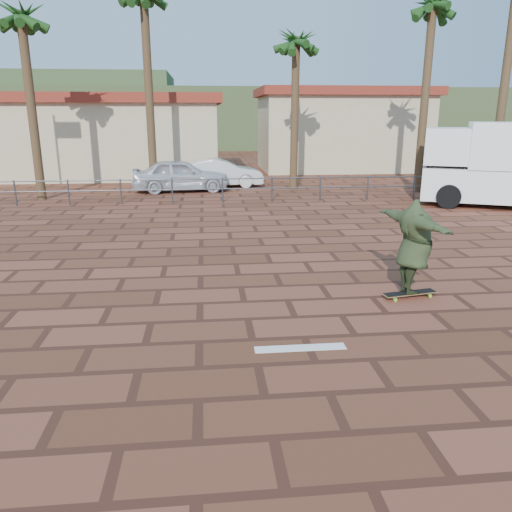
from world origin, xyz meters
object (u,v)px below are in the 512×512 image
Objects in this scene: car_silver at (181,175)px; skateboarder at (414,247)px; campervan at (509,163)px; car_white at (220,173)px; longboard at (410,293)px.

skateboarder is at bearing -165.13° from car_silver.
skateboarder is 0.34× the size of campervan.
car_silver reaches higher than car_white.
skateboarder is (0.00, 0.00, 0.93)m from longboard.
skateboarder reaches higher than car_white.
campervan reaches higher than car_silver.
car_silver is at bearing 8.33° from skateboarder.
campervan is 12.59m from car_white.
skateboarder is 12.06m from campervan.
longboard is at bearing -104.47° from campervan.
car_silver reaches higher than longboard.
longboard is 0.93m from skateboarder.
car_silver is 1.06× the size of car_white.
campervan reaches higher than skateboarder.
campervan is at bearing 40.30° from longboard.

